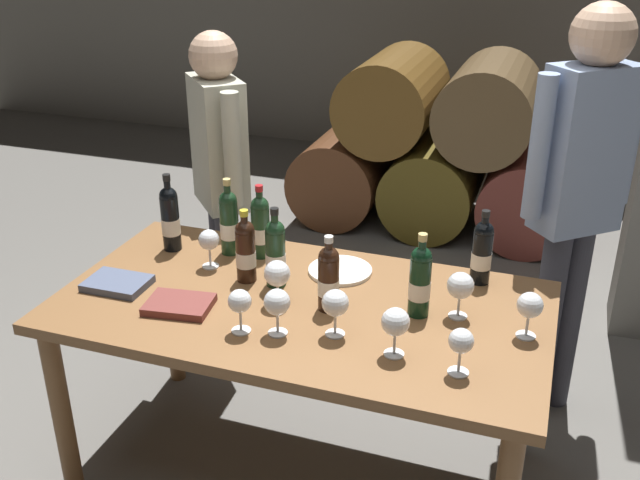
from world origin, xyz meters
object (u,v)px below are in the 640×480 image
wine_bottle_3 (260,226)px  wine_bottle_2 (170,218)px  leather_ledger (117,283)px  taster_seated_left (220,171)px  wine_bottle_0 (420,280)px  serving_plate (340,271)px  wine_glass_4 (460,286)px  wine_bottle_7 (482,251)px  wine_glass_0 (277,274)px  dining_table (301,324)px  wine_glass_2 (240,303)px  wine_glass_7 (276,303)px  wine_bottle_4 (246,250)px  wine_glass_1 (395,323)px  wine_bottle_6 (276,252)px  wine_bottle_1 (229,222)px  tasting_notebook (179,305)px  sommelier_presenting (579,183)px  wine_glass_8 (335,304)px  wine_bottle_5 (329,278)px  wine_glass_3 (530,306)px  wine_glass_5 (461,343)px  wine_glass_6 (209,241)px

wine_bottle_3 → wine_bottle_2: bearing=-170.9°
leather_ledger → taster_seated_left: bearing=88.4°
wine_bottle_0 → wine_bottle_3: 0.72m
serving_plate → wine_glass_4: bearing=-20.7°
wine_bottle_3 → wine_bottle_7: (0.84, 0.06, -0.01)m
wine_bottle_2 → wine_bottle_3: size_ratio=1.07×
serving_plate → wine_glass_0: bearing=-114.0°
wine_bottle_3 → wine_glass_0: size_ratio=1.80×
dining_table → wine_bottle_0: bearing=7.5°
wine_glass_2 → wine_glass_7: 0.12m
wine_bottle_3 → wine_bottle_4: wine_bottle_3 is taller
wine_bottle_2 → wine_glass_1: 1.11m
wine_bottle_6 → wine_bottle_7: 0.74m
leather_ledger → wine_glass_1: bearing=-6.1°
wine_bottle_1 → tasting_notebook: (0.02, -0.45, -0.12)m
dining_table → serving_plate: serving_plate is taller
wine_bottle_2 → sommelier_presenting: (1.50, 0.52, 0.15)m
wine_glass_8 → wine_glass_7: bearing=-163.4°
wine_bottle_2 → sommelier_presenting: sommelier_presenting is taller
leather_ledger → sommelier_presenting: bearing=28.5°
wine_bottle_3 → wine_bottle_5: 0.49m
wine_bottle_3 → wine_glass_7: 0.57m
dining_table → wine_glass_3: 0.78m
wine_bottle_5 → wine_glass_3: size_ratio=1.74×
wine_glass_2 → wine_glass_5: 0.70m
wine_bottle_3 → wine_bottle_7: bearing=4.3°
wine_bottle_2 → tasting_notebook: size_ratio=1.44×
wine_glass_6 → taster_seated_left: bearing=112.0°
tasting_notebook → wine_bottle_0: bearing=8.4°
wine_glass_2 → sommelier_presenting: (0.98, 0.99, 0.18)m
wine_bottle_1 → wine_bottle_3: wine_bottle_1 is taller
wine_bottle_0 → taster_seated_left: size_ratio=0.19×
wine_glass_6 → wine_glass_4: bearing=-3.6°
wine_bottle_5 → wine_glass_4: 0.44m
wine_bottle_4 → leather_ledger: (-0.42, -0.20, -0.11)m
wine_bottle_6 → wine_glass_1: (0.51, -0.30, -0.02)m
wine_bottle_4 → serving_plate: wine_bottle_4 is taller
wine_glass_4 → wine_bottle_0: bearing=-168.1°
wine_bottle_7 → wine_glass_0: size_ratio=1.72×
wine_bottle_2 → wine_glass_0: bearing=-25.6°
tasting_notebook → wine_bottle_7: bearing=21.4°
dining_table → wine_bottle_4: 0.34m
wine_glass_8 → wine_bottle_4: bearing=149.5°
wine_bottle_0 → taster_seated_left: (-1.06, 0.67, 0.03)m
wine_bottle_3 → wine_bottle_4: size_ratio=1.06×
wine_bottle_3 → wine_bottle_4: bearing=-81.8°
wine_bottle_2 → wine_bottle_4: wine_bottle_2 is taller
wine_bottle_3 → tasting_notebook: (-0.10, -0.47, -0.11)m
dining_table → wine_glass_8: bearing=-42.4°
wine_glass_5 → wine_bottle_3: bearing=148.3°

